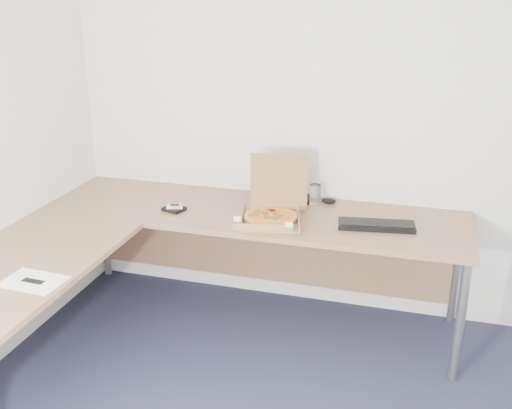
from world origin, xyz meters
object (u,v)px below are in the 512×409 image
(keyboard, at_px, (376,225))
(drinking_glass, at_px, (315,194))
(desk, at_px, (175,237))
(pizza_box, at_px, (271,213))
(wallet, at_px, (174,209))

(keyboard, bearing_deg, drinking_glass, 136.81)
(drinking_glass, height_order, keyboard, drinking_glass)
(desk, bearing_deg, pizza_box, 34.69)
(keyboard, bearing_deg, desk, -168.56)
(keyboard, bearing_deg, pizza_box, 177.09)
(desk, height_order, wallet, wallet)
(desk, bearing_deg, drinking_glass, 45.09)
(keyboard, xyz_separation_m, wallet, (-1.18, -0.07, -0.00))
(desk, distance_m, drinking_glass, 0.92)
(pizza_box, relative_size, wallet, 3.33)
(pizza_box, bearing_deg, keyboard, -8.79)
(pizza_box, distance_m, wallet, 0.59)
(pizza_box, distance_m, drinking_glass, 0.38)
(drinking_glass, xyz_separation_m, keyboard, (0.40, -0.28, -0.05))
(desk, distance_m, keyboard, 1.11)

